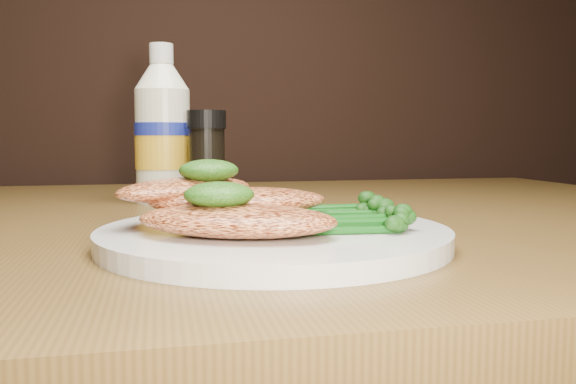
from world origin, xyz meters
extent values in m
cylinder|color=silver|center=(0.01, 0.85, 0.76)|extent=(0.26, 0.26, 0.01)
ellipsoid|color=#F5894E|center=(-0.02, 0.82, 0.77)|extent=(0.16, 0.12, 0.02)
ellipsoid|color=#F5894E|center=(-0.02, 0.86, 0.78)|extent=(0.14, 0.07, 0.02)
ellipsoid|color=#F5894E|center=(-0.05, 0.89, 0.79)|extent=(0.14, 0.12, 0.02)
ellipsoid|color=black|center=(-0.03, 0.82, 0.79)|extent=(0.05, 0.05, 0.02)
ellipsoid|color=black|center=(-0.04, 0.88, 0.80)|extent=(0.05, 0.05, 0.02)
camera|label=1|loc=(-0.07, 0.42, 0.83)|focal=36.99mm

